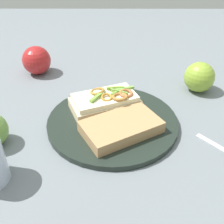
# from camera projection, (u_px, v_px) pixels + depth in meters

# --- Properties ---
(ground_plane) EXTENTS (2.00, 2.00, 0.00)m
(ground_plane) POSITION_uv_depth(u_px,v_px,m) (112.00, 124.00, 0.62)
(ground_plane) COLOR slate
(ground_plane) RESTS_ON ground
(plate) EXTENTS (0.29, 0.29, 0.01)m
(plate) POSITION_uv_depth(u_px,v_px,m) (112.00, 122.00, 0.62)
(plate) COLOR #1F2923
(plate) RESTS_ON ground_plane
(sandwich) EXTENTS (0.18, 0.14, 0.05)m
(sandwich) POSITION_uv_depth(u_px,v_px,m) (105.00, 102.00, 0.64)
(sandwich) COLOR beige
(sandwich) RESTS_ON plate
(bread_slice_side) EXTENTS (0.19, 0.16, 0.03)m
(bread_slice_side) POSITION_uv_depth(u_px,v_px,m) (121.00, 127.00, 0.57)
(bread_slice_side) COLOR tan
(bread_slice_side) RESTS_ON plate
(apple_0) EXTENTS (0.10, 0.10, 0.08)m
(apple_0) POSITION_uv_depth(u_px,v_px,m) (36.00, 60.00, 0.81)
(apple_0) COLOR #B12222
(apple_0) RESTS_ON ground_plane
(apple_2) EXTENTS (0.11, 0.11, 0.08)m
(apple_2) POSITION_uv_depth(u_px,v_px,m) (199.00, 77.00, 0.72)
(apple_2) COLOR #8AAD34
(apple_2) RESTS_ON ground_plane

